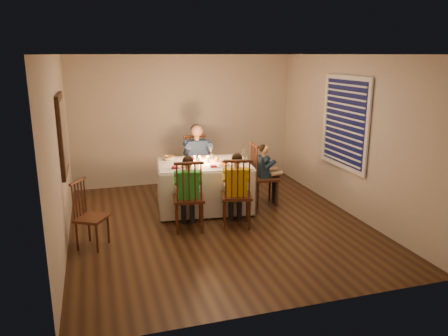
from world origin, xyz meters
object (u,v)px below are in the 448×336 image
object	(u,v)px
chair_near_right	(236,225)
adult	(198,194)
child_green	(189,229)
dining_table	(204,176)
child_yellow	(236,225)
child_teal	(264,204)
chair_extra	(94,246)
chair_adult	(198,194)
chair_near_left	(189,229)
serving_bowl	(169,158)
chair_end	(264,204)

from	to	relation	value
chair_near_right	adult	distance (m)	1.74
chair_near_right	child_green	world-z (taller)	child_green
dining_table	child_yellow	size ratio (longest dim) A/B	1.44
child_teal	chair_extra	bearing A→B (deg)	111.23
chair_adult	chair_near_left	world-z (taller)	same
chair_extra	serving_bowl	size ratio (longest dim) A/B	4.39
chair_near_left	child_green	distance (m)	0.00
chair_end	child_yellow	bearing A→B (deg)	138.92
child_green	serving_bowl	bearing A→B (deg)	-78.30
child_teal	adult	bearing A→B (deg)	50.16
dining_table	child_yellow	distance (m)	1.12
chair_near_right	adult	world-z (taller)	adult
chair_extra	child_green	world-z (taller)	child_green
chair_extra	serving_bowl	distance (m)	2.15
child_yellow	serving_bowl	distance (m)	1.75
dining_table	adult	size ratio (longest dim) A/B	1.25
adult	child_green	world-z (taller)	adult
chair_near_right	child_green	size ratio (longest dim) A/B	0.96
adult	child_green	bearing A→B (deg)	-107.22
chair_adult	serving_bowl	world-z (taller)	serving_bowl
chair_near_left	adult	bearing A→B (deg)	-99.81
chair_near_left	chair_extra	world-z (taller)	chair_near_left
chair_adult	chair_end	bearing A→B (deg)	-42.18
chair_adult	chair_extra	xyz separation A→B (m)	(-1.95, -1.88, 0.00)
chair_adult	child_teal	bearing A→B (deg)	-42.18
serving_bowl	dining_table	bearing A→B (deg)	-36.67
child_yellow	chair_adult	bearing A→B (deg)	-69.41
chair_adult	child_teal	world-z (taller)	chair_adult
serving_bowl	chair_near_right	bearing A→B (deg)	-58.03
chair_near_left	dining_table	bearing A→B (deg)	-110.59
chair_end	adult	size ratio (longest dim) A/B	0.83
chair_adult	chair_near_right	xyz separation A→B (m)	(0.20, -1.73, 0.00)
chair_near_right	child_teal	bearing A→B (deg)	-120.20
chair_adult	dining_table	bearing A→B (deg)	-94.86
chair_near_right	chair_extra	size ratio (longest dim) A/B	1.16
chair_near_right	dining_table	bearing A→B (deg)	-58.82
adult	child_green	size ratio (longest dim) A/B	1.15
chair_adult	child_teal	size ratio (longest dim) A/B	1.02
child_yellow	child_green	bearing A→B (deg)	7.89
chair_near_left	adult	world-z (taller)	adult
chair_extra	adult	bearing A→B (deg)	-15.97
chair_end	child_yellow	xyz separation A→B (m)	(-0.79, -0.81, 0.00)
child_yellow	chair_near_left	bearing A→B (deg)	7.89
chair_extra	adult	distance (m)	2.71
chair_adult	child_green	bearing A→B (deg)	-107.22
chair_end	child_teal	xyz separation A→B (m)	(0.00, 0.00, 0.00)
chair_end	chair_extra	bearing A→B (deg)	111.23
chair_near_left	child_teal	distance (m)	1.69
chair_adult	adult	size ratio (longest dim) A/B	0.83
chair_near_right	chair_end	xyz separation A→B (m)	(0.79, 0.81, 0.00)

